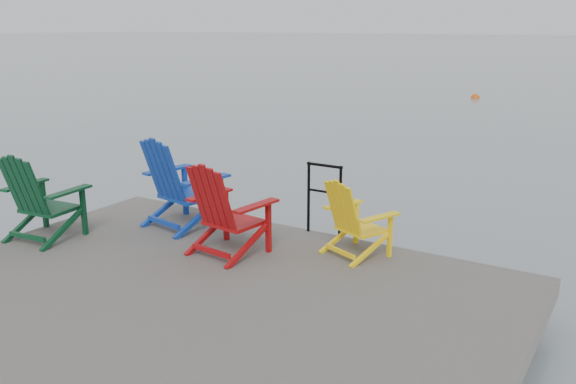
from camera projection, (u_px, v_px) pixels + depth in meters
The scene contains 8 objects.
ground at pixel (180, 351), 5.86m from camera, with size 400.00×400.00×0.00m, color slate.
dock at pixel (178, 318), 5.77m from camera, with size 6.00×5.00×1.40m.
handrail at pixel (324, 192), 7.48m from camera, with size 0.48×0.04×0.90m.
chair_green at pixel (39, 196), 7.30m from camera, with size 0.91×0.85×1.07m.
chair_blue at pixel (178, 182), 7.75m from camera, with size 1.05×0.99×1.17m.
chair_red at pixel (225, 209), 6.82m from camera, with size 0.93×0.87×1.07m.
chair_yellow at pixel (354, 217), 6.81m from camera, with size 0.86×0.82×0.89m.
buoy_b at pixel (475, 98), 25.98m from camera, with size 0.37×0.37×0.37m, color #D74C0C.
Camera 1 is at (3.62, -3.94, 3.03)m, focal length 38.00 mm.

